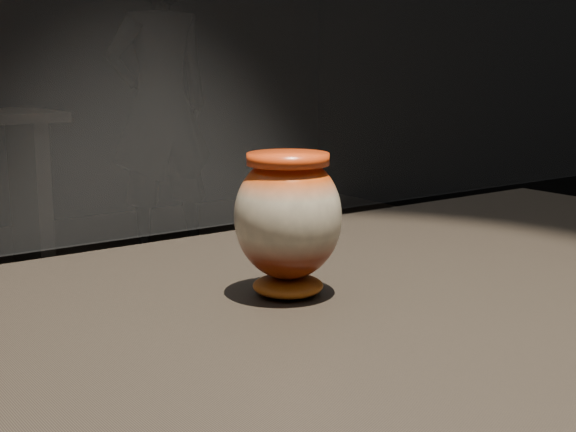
# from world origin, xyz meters

# --- Properties ---
(main_vase) EXTENTS (0.14, 0.14, 0.18)m
(main_vase) POSITION_xyz_m (0.09, 0.04, 1.00)
(main_vase) COLOR #661D09
(main_vase) RESTS_ON display_plinth
(visitor) EXTENTS (0.68, 0.46, 1.81)m
(visitor) POSITION_xyz_m (1.74, 3.63, 0.91)
(visitor) COLOR black
(visitor) RESTS_ON ground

